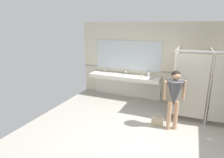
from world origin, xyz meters
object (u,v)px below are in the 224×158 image
(handbag, at_px, (157,121))
(paper_cup, at_px, (141,77))
(person_standing, at_px, (174,94))
(soap_dispenser, at_px, (148,74))

(handbag, xyz_separation_m, paper_cup, (-0.86, 1.48, 0.80))
(person_standing, bearing_deg, paper_cup, 128.65)
(person_standing, xyz_separation_m, soap_dispenser, (-1.06, 1.82, -0.02))
(person_standing, relative_size, handbag, 4.54)
(handbag, height_order, paper_cup, paper_cup)
(handbag, bearing_deg, paper_cup, 119.98)
(handbag, distance_m, paper_cup, 1.89)
(soap_dispenser, bearing_deg, person_standing, -59.89)
(paper_cup, bearing_deg, soap_dispenser, 58.60)
(person_standing, height_order, soap_dispenser, person_standing)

